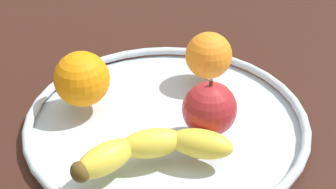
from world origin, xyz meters
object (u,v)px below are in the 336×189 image
at_px(banana, 152,149).
at_px(orange_front_left, 83,79).
at_px(fruit_bowl, 168,118).
at_px(apple, 211,109).
at_px(orange_center, 210,55).

relative_size(banana, orange_front_left, 2.53).
bearing_deg(banana, fruit_bowl, -113.96).
height_order(fruit_bowl, banana, banana).
distance_m(banana, apple, 0.09).
bearing_deg(apple, banana, 38.10).
relative_size(fruit_bowl, orange_center, 5.48).
xyz_separation_m(apple, orange_center, (-0.01, -0.13, 0.00)).
distance_m(fruit_bowl, apple, 0.08).
height_order(banana, orange_center, orange_center).
height_order(fruit_bowl, apple, apple).
height_order(fruit_bowl, orange_center, orange_center).
distance_m(banana, orange_center, 0.20).
bearing_deg(banana, orange_center, -125.84).
height_order(banana, orange_front_left, orange_front_left).
distance_m(fruit_bowl, banana, 0.10).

